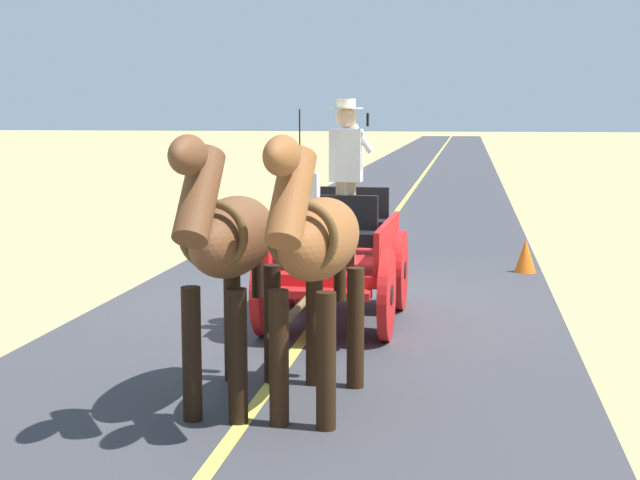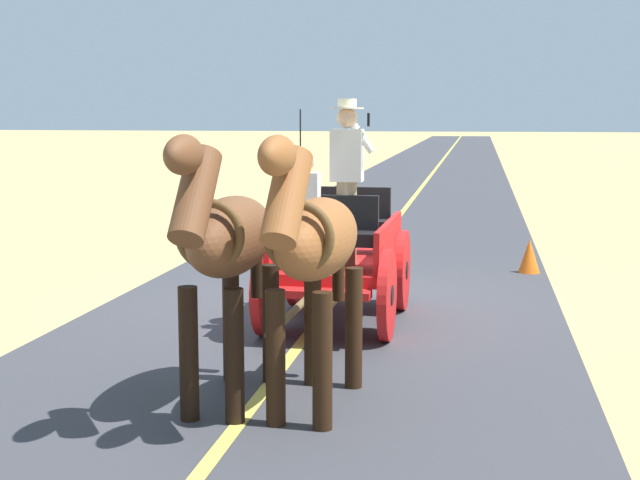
# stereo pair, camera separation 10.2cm
# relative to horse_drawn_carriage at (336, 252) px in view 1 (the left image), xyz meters

# --- Properties ---
(ground_plane) EXTENTS (200.00, 200.00, 0.00)m
(ground_plane) POSITION_rel_horse_drawn_carriage_xyz_m (0.22, -1.04, -0.82)
(ground_plane) COLOR tan
(road_surface) EXTENTS (5.56, 160.00, 0.01)m
(road_surface) POSITION_rel_horse_drawn_carriage_xyz_m (0.22, -1.04, -0.81)
(road_surface) COLOR #38383D
(road_surface) RESTS_ON ground
(road_centre_stripe) EXTENTS (0.12, 160.00, 0.00)m
(road_centre_stripe) POSITION_rel_horse_drawn_carriage_xyz_m (0.22, -1.04, -0.81)
(road_centre_stripe) COLOR #DBCC4C
(road_centre_stripe) RESTS_ON road_surface
(horse_drawn_carriage) EXTENTS (1.46, 4.51, 2.50)m
(horse_drawn_carriage) POSITION_rel_horse_drawn_carriage_xyz_m (0.00, 0.00, 0.00)
(horse_drawn_carriage) COLOR red
(horse_drawn_carriage) RESTS_ON ground
(horse_near_side) EXTENTS (0.68, 2.14, 2.21)m
(horse_near_side) POSITION_rel_horse_drawn_carriage_xyz_m (-0.28, 3.04, 0.51)
(horse_near_side) COLOR brown
(horse_near_side) RESTS_ON ground
(horse_off_side) EXTENTS (0.61, 2.13, 2.21)m
(horse_off_side) POSITION_rel_horse_drawn_carriage_xyz_m (0.42, 3.02, 0.51)
(horse_off_side) COLOR brown
(horse_off_side) RESTS_ON ground
(traffic_cone) EXTENTS (0.32, 0.32, 0.50)m
(traffic_cone) POSITION_rel_horse_drawn_carriage_xyz_m (-2.31, -3.71, -0.57)
(traffic_cone) COLOR orange
(traffic_cone) RESTS_ON ground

